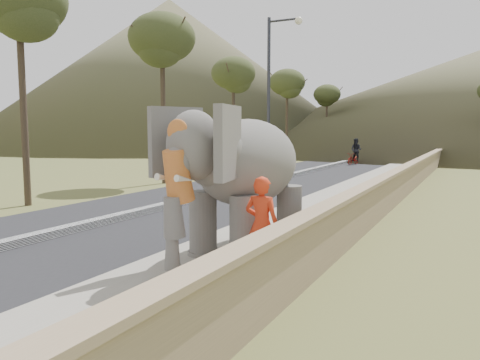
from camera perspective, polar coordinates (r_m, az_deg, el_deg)
ground at (r=6.76m, az=-15.58°, el=-17.30°), size 160.00×160.00×0.00m
road at (r=17.43m, az=-5.42°, el=-2.58°), size 7.00×120.00×0.03m
median at (r=17.41m, az=-5.43°, el=-2.27°), size 0.35×120.00×0.22m
walkway at (r=15.36m, az=10.56°, el=-3.63°), size 3.00×120.00×0.15m
parapet at (r=14.91m, az=16.69°, el=-2.23°), size 0.30×120.00×1.10m
lamppost at (r=23.13m, az=4.23°, el=11.66°), size 1.76×0.36×8.00m
signboard at (r=22.53m, az=4.13°, el=3.58°), size 0.60×0.08×2.40m
hill_left at (r=73.47m, az=-8.51°, el=12.66°), size 60.00×60.00×22.00m
elephant_and_man at (r=9.73m, az=1.02°, el=-0.23°), size 2.50×4.20×2.88m
motorcyclist at (r=36.24m, az=13.82°, el=3.08°), size 1.12×1.74×1.99m
trees at (r=31.48m, az=21.47°, el=7.81°), size 47.71×42.97×8.45m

